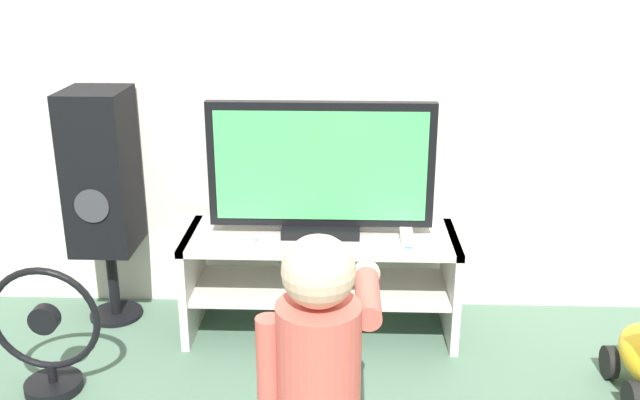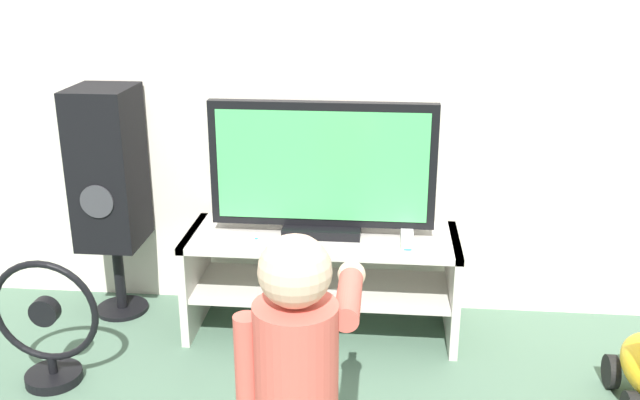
# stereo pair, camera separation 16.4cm
# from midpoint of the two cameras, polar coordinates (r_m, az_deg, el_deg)

# --- Properties ---
(ground_plane) EXTENTS (16.00, 16.00, 0.00)m
(ground_plane) POSITION_cam_midpoint_polar(r_m,az_deg,el_deg) (3.16, 1.29, -12.25)
(ground_plane) COLOR #4C6B56
(wall_back) EXTENTS (10.00, 0.06, 2.60)m
(wall_back) POSITION_cam_midpoint_polar(r_m,az_deg,el_deg) (3.23, 2.16, 13.00)
(wall_back) COLOR silver
(wall_back) RESTS_ON ground_plane
(tv_stand) EXTENTS (1.20, 0.44, 0.47)m
(tv_stand) POSITION_cam_midpoint_polar(r_m,az_deg,el_deg) (3.21, 1.62, -5.38)
(tv_stand) COLOR beige
(tv_stand) RESTS_ON ground_plane
(television) EXTENTS (0.98, 0.20, 0.59)m
(television) POSITION_cam_midpoint_polar(r_m,az_deg,el_deg) (3.07, 1.72, 2.36)
(television) COLOR black
(television) RESTS_ON tv_stand
(game_console) EXTENTS (0.05, 0.18, 0.04)m
(game_console) POSITION_cam_midpoint_polar(r_m,az_deg,el_deg) (3.05, 8.53, -3.29)
(game_console) COLOR white
(game_console) RESTS_ON tv_stand
(remote_primary) EXTENTS (0.07, 0.13, 0.03)m
(remote_primary) POSITION_cam_midpoint_polar(r_m,az_deg,el_deg) (3.05, -3.58, -3.34)
(remote_primary) COLOR white
(remote_primary) RESTS_ON tv_stand
(child) EXTENTS (0.36, 0.52, 0.94)m
(child) POSITION_cam_midpoint_polar(r_m,az_deg,el_deg) (2.06, 0.52, -12.81)
(child) COLOR #3F4C72
(child) RESTS_ON ground_plane
(speaker_tower) EXTENTS (0.27, 0.33, 1.09)m
(speaker_tower) POSITION_cam_midpoint_polar(r_m,az_deg,el_deg) (3.36, -15.22, 2.20)
(speaker_tower) COLOR black
(speaker_tower) RESTS_ON ground_plane
(floor_fan) EXTENTS (0.44, 0.22, 0.53)m
(floor_fan) POSITION_cam_midpoint_polar(r_m,az_deg,el_deg) (3.03, -19.53, -9.70)
(floor_fan) COLOR black
(floor_fan) RESTS_ON ground_plane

